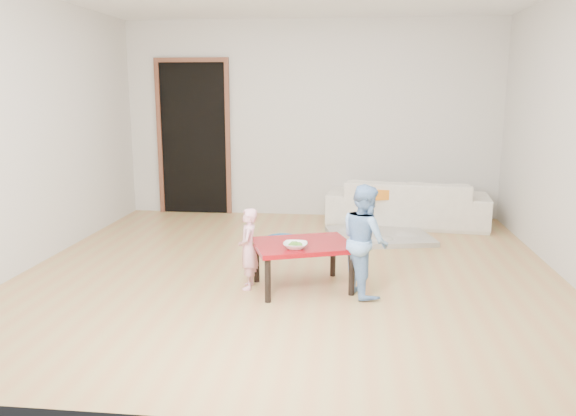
% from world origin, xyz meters
% --- Properties ---
extents(floor, '(5.00, 5.00, 0.01)m').
position_xyz_m(floor, '(0.00, 0.00, 0.00)').
color(floor, tan).
rests_on(floor, ground).
extents(back_wall, '(5.00, 0.02, 2.60)m').
position_xyz_m(back_wall, '(0.00, 2.50, 1.30)').
color(back_wall, beige).
rests_on(back_wall, floor).
extents(left_wall, '(0.02, 5.00, 2.60)m').
position_xyz_m(left_wall, '(-2.50, 0.00, 1.30)').
color(left_wall, beige).
rests_on(left_wall, floor).
extents(doorway, '(1.02, 0.08, 2.11)m').
position_xyz_m(doorway, '(-1.60, 2.48, 1.02)').
color(doorway, brown).
rests_on(doorway, back_wall).
extents(sofa, '(2.06, 0.99, 0.58)m').
position_xyz_m(sofa, '(1.27, 2.05, 0.29)').
color(sofa, silver).
rests_on(sofa, floor).
extents(cushion, '(0.56, 0.53, 0.12)m').
position_xyz_m(cushion, '(0.86, 1.85, 0.44)').
color(cushion, orange).
rests_on(cushion, sofa).
extents(red_table, '(0.97, 0.85, 0.41)m').
position_xyz_m(red_table, '(0.16, -0.47, 0.20)').
color(red_table, maroon).
rests_on(red_table, floor).
extents(bowl, '(0.20, 0.20, 0.05)m').
position_xyz_m(bowl, '(0.11, -0.64, 0.43)').
color(bowl, white).
rests_on(bowl, red_table).
extents(broccoli, '(0.12, 0.12, 0.06)m').
position_xyz_m(broccoli, '(0.11, -0.64, 0.43)').
color(broccoli, '#2D5919').
rests_on(broccoli, red_table).
extents(child_pink, '(0.19, 0.27, 0.70)m').
position_xyz_m(child_pink, '(-0.31, -0.51, 0.35)').
color(child_pink, '#E46888').
rests_on(child_pink, floor).
extents(child_blue, '(0.51, 0.56, 0.93)m').
position_xyz_m(child_blue, '(0.68, -0.54, 0.47)').
color(child_blue, '#5A90D1').
rests_on(child_blue, floor).
extents(basin, '(0.37, 0.37, 0.11)m').
position_xyz_m(basin, '(-0.17, 0.79, 0.06)').
color(basin, teal).
rests_on(basin, floor).
extents(blanket, '(1.29, 1.15, 0.06)m').
position_xyz_m(blanket, '(0.89, 1.31, 0.03)').
color(blanket, '#AFA89B').
rests_on(blanket, floor).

